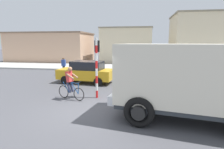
# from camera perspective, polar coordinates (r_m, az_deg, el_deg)

# --- Properties ---
(ground_plane) EXTENTS (120.00, 120.00, 0.00)m
(ground_plane) POSITION_cam_1_polar(r_m,az_deg,el_deg) (8.33, -7.35, -11.01)
(ground_plane) COLOR #4C4C51
(sidewalk_far) EXTENTS (80.00, 5.00, 0.16)m
(sidewalk_far) POSITION_cam_1_polar(r_m,az_deg,el_deg) (21.28, 2.87, 2.14)
(sidewalk_far) COLOR #ADADA8
(sidewalk_far) RESTS_ON ground
(truck_foreground) EXTENTS (5.77, 3.53, 2.90)m
(truck_foreground) POSITION_cam_1_polar(r_m,az_deg,el_deg) (7.49, 22.35, -0.81)
(truck_foreground) COLOR silver
(truck_foreground) RESTS_ON ground
(cyclist) EXTENTS (1.63, 0.73, 1.72)m
(cyclist) POSITION_cam_1_polar(r_m,az_deg,el_deg) (9.87, -12.68, -2.61)
(cyclist) COLOR black
(cyclist) RESTS_ON ground
(traffic_light_pole) EXTENTS (0.24, 0.43, 3.20)m
(traffic_light_pole) POSITION_cam_1_polar(r_m,az_deg,el_deg) (9.81, -4.71, 4.65)
(traffic_light_pole) COLOR red
(traffic_light_pole) RESTS_ON ground
(car_red_near) EXTENTS (4.15, 2.18, 1.60)m
(car_red_near) POSITION_cam_1_polar(r_m,az_deg,el_deg) (13.72, -7.94, 0.83)
(car_red_near) COLOR gold
(car_red_near) RESTS_ON ground
(car_white_mid) EXTENTS (4.16, 2.21, 1.60)m
(car_white_mid) POSITION_cam_1_polar(r_m,az_deg,el_deg) (16.58, 26.65, 1.43)
(car_white_mid) COLOR gold
(car_white_mid) RESTS_ON ground
(pedestrian_near_kerb) EXTENTS (0.34, 0.22, 1.62)m
(pedestrian_near_kerb) POSITION_cam_1_polar(r_m,az_deg,el_deg) (17.32, -14.65, 2.59)
(pedestrian_near_kerb) COLOR #2D334C
(pedestrian_near_kerb) RESTS_ON ground
(building_corner_left) EXTENTS (11.75, 7.45, 4.38)m
(building_corner_left) POSITION_cam_1_polar(r_m,az_deg,el_deg) (30.52, -17.93, 8.03)
(building_corner_left) COLOR tan
(building_corner_left) RESTS_ON ground
(building_mid_block) EXTENTS (7.27, 5.19, 5.01)m
(building_mid_block) POSITION_cam_1_polar(r_m,az_deg,el_deg) (27.74, 4.41, 8.98)
(building_mid_block) COLOR beige
(building_mid_block) RESTS_ON ground
(building_corner_right) EXTENTS (10.43, 7.24, 6.69)m
(building_corner_right) POSITION_cam_1_polar(r_m,az_deg,el_deg) (29.07, 28.17, 9.56)
(building_corner_right) COLOR beige
(building_corner_right) RESTS_ON ground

